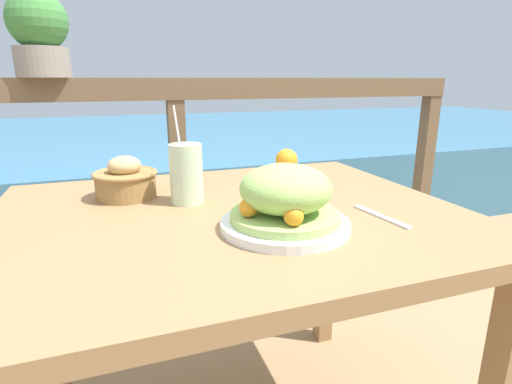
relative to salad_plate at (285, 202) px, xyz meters
The scene contains 9 objects.
patio_table 0.24m from the salad_plate, 116.34° to the left, with size 1.14×0.91×0.76m.
railing_fence 1.00m from the salad_plate, 94.53° to the left, with size 2.80×0.08×1.08m.
sea_backdrop 3.54m from the salad_plate, 91.30° to the left, with size 12.00×4.00×0.56m.
salad_plate is the anchor object (origin of this frame).
drink_glass 0.31m from the salad_plate, 122.20° to the left, with size 0.09×0.09×0.25m.
bread_basket 0.49m from the salad_plate, 130.58° to the left, with size 0.17×0.17×0.12m.
potted_plant 1.22m from the salad_plate, 119.42° to the left, with size 0.21×0.21×0.31m.
knife 0.25m from the salad_plate, ahead, with size 0.04×0.18×0.00m.
orange_near_basket 0.58m from the salad_plate, 65.98° to the left, with size 0.08×0.08×0.08m.
Camera 1 is at (-0.25, -0.91, 1.07)m, focal length 28.00 mm.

